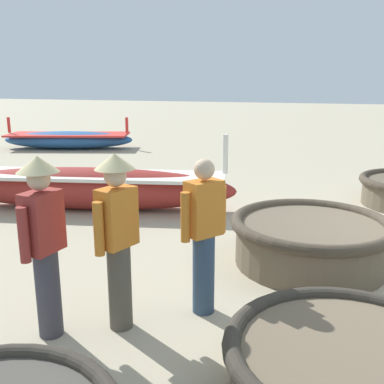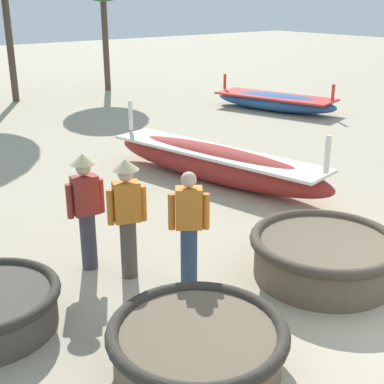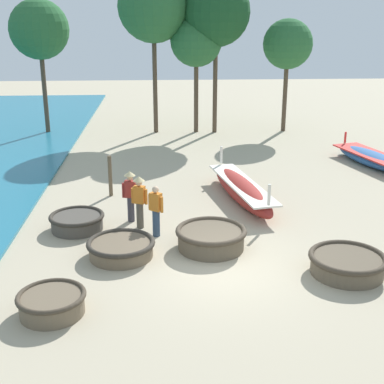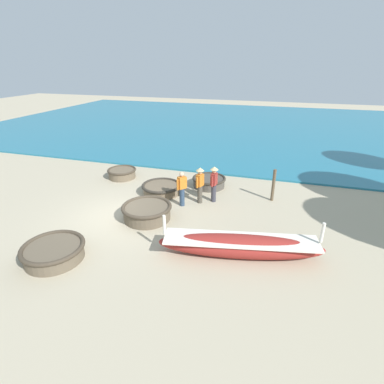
{
  "view_description": "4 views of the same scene",
  "coord_description": "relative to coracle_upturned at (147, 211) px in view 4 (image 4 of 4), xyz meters",
  "views": [
    {
      "loc": [
        -5.77,
        1.08,
        2.29
      ],
      "look_at": [
        -0.38,
        2.7,
        0.87
      ],
      "focal_mm": 42.0,
      "sensor_mm": 36.0,
      "label": 1
    },
    {
      "loc": [
        -5.64,
        -2.8,
        3.62
      ],
      "look_at": [
        -0.75,
        3.41,
        0.71
      ],
      "focal_mm": 50.0,
      "sensor_mm": 36.0,
      "label": 2
    },
    {
      "loc": [
        -1.54,
        -12.66,
        6.44
      ],
      "look_at": [
        -0.67,
        2.89,
        1.12
      ],
      "focal_mm": 50.0,
      "sensor_mm": 36.0,
      "label": 3
    },
    {
      "loc": [
        9.51,
        6.03,
        5.93
      ],
      "look_at": [
        -1.15,
        2.81,
        1.0
      ],
      "focal_mm": 28.0,
      "sensor_mm": 36.0,
      "label": 4
    }
  ],
  "objects": [
    {
      "name": "ground_plane",
      "position": [
        0.22,
        -1.19,
        -0.33
      ],
      "size": [
        80.0,
        80.0,
        0.0
      ],
      "primitive_type": "plane",
      "color": "tan"
    },
    {
      "name": "sea",
      "position": [
        -19.78,
        2.81,
        -0.28
      ],
      "size": [
        28.0,
        52.0,
        0.1
      ],
      "primitive_type": "cube",
      "color": "teal",
      "rests_on": "ground"
    },
    {
      "name": "coracle_upturned",
      "position": [
        0.0,
        0.0,
        0.0
      ],
      "size": [
        2.03,
        2.03,
        0.61
      ],
      "color": "brown",
      "rests_on": "ground"
    },
    {
      "name": "coracle_far_right",
      "position": [
        -2.51,
        -0.4,
        -0.07
      ],
      "size": [
        1.89,
        1.89,
        0.48
      ],
      "color": "brown",
      "rests_on": "ground"
    },
    {
      "name": "coracle_tilted",
      "position": [
        -4.0,
        1.59,
        -0.06
      ],
      "size": [
        1.69,
        1.69,
        0.51
      ],
      "color": "#4C473F",
      "rests_on": "ground"
    },
    {
      "name": "coracle_center",
      "position": [
        3.35,
        -1.74,
        -0.04
      ],
      "size": [
        1.99,
        1.99,
        0.54
      ],
      "color": "brown",
      "rests_on": "ground"
    },
    {
      "name": "coracle_front_right",
      "position": [
        -3.85,
        -3.26,
        -0.06
      ],
      "size": [
        1.55,
        1.55,
        0.51
      ],
      "color": "brown",
      "rests_on": "ground"
    },
    {
      "name": "long_boat_ochre_hull",
      "position": [
        1.45,
        3.98,
        0.06
      ],
      "size": [
        1.95,
        5.46,
        1.38
      ],
      "color": "maroon",
      "rests_on": "ground"
    },
    {
      "name": "fisherman_with_hat",
      "position": [
        -2.37,
        2.21,
        0.63
      ],
      "size": [
        0.53,
        0.36,
        1.67
      ],
      "color": "#383842",
      "rests_on": "ground"
    },
    {
      "name": "fisherman_crouching",
      "position": [
        -1.56,
        0.97,
        0.5
      ],
      "size": [
        0.44,
        0.38,
        1.57
      ],
      "color": "#2D425B",
      "rests_on": "ground"
    },
    {
      "name": "fisherman_standing_right",
      "position": [
        -2.06,
        1.64,
        0.63
      ],
      "size": [
        0.5,
        0.36,
        1.67
      ],
      "color": "#4C473D",
      "rests_on": "ground"
    },
    {
      "name": "mooring_post_inland",
      "position": [
        -3.24,
        4.76,
        0.42
      ],
      "size": [
        0.14,
        0.14,
        1.5
      ],
      "primitive_type": "cylinder",
      "color": "brown",
      "rests_on": "ground"
    }
  ]
}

